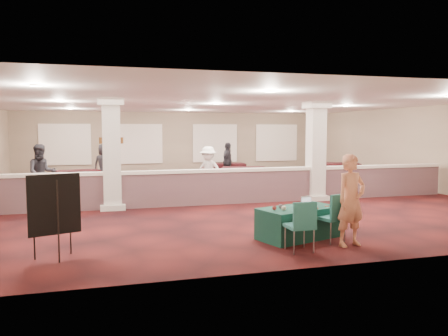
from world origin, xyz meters
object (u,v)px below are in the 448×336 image
object	(u,v)px
far_table_front_right	(280,183)
far_table_back_right	(337,172)
easel_board	(54,205)
far_table_back_left	(78,179)
near_table	(298,223)
attendee_d	(104,165)
far_table_front_left	(131,180)
attendee_b	(208,170)
far_table_front_center	(244,176)
conf_chair_side	(302,222)
far_table_back_center	(227,171)
attendee_a	(42,173)
woman	(351,200)
conf_chair_main	(334,213)
attendee_c	(228,162)

from	to	relation	value
far_table_front_right	far_table_back_right	distance (m)	4.94
easel_board	far_table_back_left	xyz separation A→B (m)	(-0.15, 10.35, -0.63)
near_table	easel_board	bearing A→B (deg)	164.96
far_table_back_left	attendee_d	xyz separation A→B (m)	(1.02, 0.09, 0.53)
far_table_front_left	attendee_b	bearing A→B (deg)	-43.06
far_table_front_center	far_table_back_right	bearing A→B (deg)	2.54
far_table_front_center	attendee_d	distance (m)	5.84
conf_chair_side	far_table_back_center	size ratio (longest dim) A/B	0.57
conf_chair_side	far_table_back_left	size ratio (longest dim) A/B	0.58
easel_board	far_table_back_right	size ratio (longest dim) A/B	0.77
far_table_back_right	attendee_b	xyz separation A→B (m)	(-6.63, -2.59, 0.46)
conf_chair_side	far_table_front_right	bearing A→B (deg)	69.77
attendee_b	far_table_back_left	bearing A→B (deg)	-178.38
far_table_front_left	far_table_front_right	world-z (taller)	far_table_front_right
attendee_a	far_table_front_right	bearing A→B (deg)	-14.50
conf_chair_side	attendee_d	bearing A→B (deg)	107.21
far_table_front_left	attendee_b	xyz separation A→B (m)	(2.56, -2.39, 0.53)
near_table	easel_board	xyz separation A→B (m)	(-4.83, -0.26, 0.64)
attendee_b	attendee_d	bearing A→B (deg)	173.84
far_table_front_right	attendee_a	world-z (taller)	attendee_a
far_table_back_left	attendee_a	bearing A→B (deg)	-104.14
far_table_front_center	far_table_back_left	size ratio (longest dim) A/B	1.08
woman	attendee_a	world-z (taller)	attendee_a
far_table_back_left	far_table_back_center	distance (m)	6.94
conf_chair_main	far_table_front_right	xyz separation A→B (m)	(1.71, 6.89, -0.22)
near_table	far_table_front_right	distance (m)	6.76
far_table_front_left	far_table_back_right	xyz separation A→B (m)	(9.19, 0.20, 0.07)
far_table_front_left	far_table_back_left	distance (m)	2.29
far_table_back_left	attendee_a	world-z (taller)	attendee_a
far_table_front_center	attendee_b	distance (m)	3.24
far_table_front_right	attendee_a	xyz separation A→B (m)	(-8.14, 0.12, 0.55)
conf_chair_main	attendee_d	bearing A→B (deg)	94.73
attendee_b	attendee_c	size ratio (longest dim) A/B	0.98
woman	far_table_back_left	xyz separation A→B (m)	(-5.72, 10.93, -0.57)
near_table	attendee_b	world-z (taller)	attendee_b
woman	attendee_d	xyz separation A→B (m)	(-4.69, 11.02, -0.04)
far_table_back_left	far_table_front_left	bearing A→B (deg)	-26.17
easel_board	near_table	bearing A→B (deg)	-16.18
far_table_front_left	attendee_c	world-z (taller)	attendee_c
near_table	conf_chair_main	xyz separation A→B (m)	(0.55, -0.51, 0.27)
easel_board	attendee_c	size ratio (longest dim) A/B	0.88
conf_chair_main	attendee_c	xyz separation A→B (m)	(0.79, 10.68, 0.28)
far_table_front_left	attendee_c	xyz separation A→B (m)	(4.27, 1.09, 0.54)
easel_board	attendee_d	size ratio (longest dim) A/B	0.88
attendee_a	far_table_back_center	bearing A→B (deg)	20.71
far_table_back_center	far_table_back_right	bearing A→B (deg)	-28.53
easel_board	far_table_front_right	bearing A→B (deg)	23.88
far_table_front_left	far_table_front_right	xyz separation A→B (m)	(5.19, -2.70, 0.04)
easel_board	attendee_d	bearing A→B (deg)	65.98
attendee_c	easel_board	bearing A→B (deg)	-177.37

